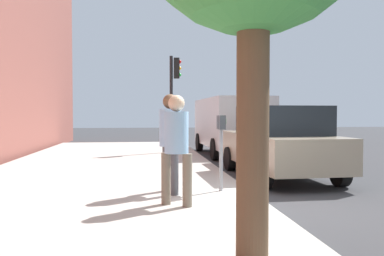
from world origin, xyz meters
name	(u,v)px	position (x,y,z in m)	size (l,w,h in m)	color
ground_plane	(260,206)	(0.00, 0.00, 0.00)	(80.00, 80.00, 0.00)	#38383A
sidewalk_slab	(81,206)	(0.00, 3.00, 0.07)	(28.00, 6.00, 0.15)	#B7B2A8
parking_meter	(221,136)	(0.66, 0.55, 1.17)	(0.36, 0.12, 1.41)	gray
pedestrian_at_meter	(170,135)	(0.56, 1.51, 1.21)	(0.52, 0.39, 1.79)	#47474C
pedestrian_bystander	(176,141)	(-0.44, 1.47, 1.16)	(0.38, 0.47, 1.73)	#726656
parked_sedan_near	(279,142)	(2.92, -1.35, 0.89)	(4.46, 2.09, 1.77)	gray
parked_van_far	(230,123)	(8.54, -1.35, 1.26)	(5.24, 2.21, 2.18)	silver
traffic_signal	(174,88)	(8.34, 0.85, 2.58)	(0.24, 0.44, 3.60)	black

